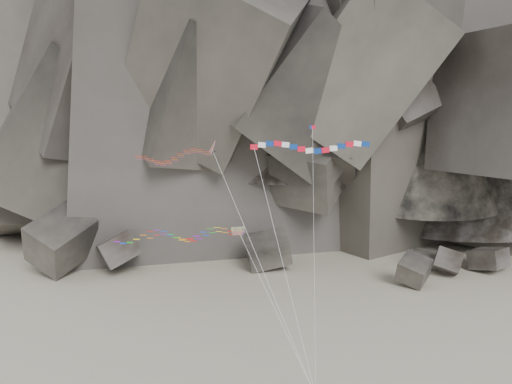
# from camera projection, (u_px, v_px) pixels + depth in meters

# --- Properties ---
(ground) EXTENTS (260.00, 260.00, 0.00)m
(ground) POSITION_uv_depth(u_px,v_px,m) (234.00, 381.00, 48.75)
(ground) COLOR gray
(ground) RESTS_ON ground
(headland) EXTENTS (110.00, 70.00, 84.00)m
(headland) POSITION_uv_depth(u_px,v_px,m) (279.00, 40.00, 110.95)
(headland) COLOR #4D473F
(headland) RESTS_ON ground
(boulder_field) EXTENTS (79.10, 20.70, 11.73)m
(boulder_field) POSITION_uv_depth(u_px,v_px,m) (181.00, 257.00, 81.89)
(boulder_field) COLOR #47423F
(boulder_field) RESTS_ON ground
(delta_kite) EXTENTS (18.71, 8.85, 21.84)m
(delta_kite) POSITION_uv_depth(u_px,v_px,m) (170.00, 157.00, 49.59)
(delta_kite) COLOR red
(delta_kite) RESTS_ON ground
(banner_kite) EXTENTS (11.67, 9.64, 21.75)m
(banner_kite) POSITION_uv_depth(u_px,v_px,m) (309.00, 147.00, 48.79)
(banner_kite) COLOR red
(banner_kite) RESTS_ON ground
(parafoil_kite) EXTENTS (21.35, 8.66, 13.15)m
(parafoil_kite) POSITION_uv_depth(u_px,v_px,m) (172.00, 235.00, 51.06)
(parafoil_kite) COLOR #F9F30D
(parafoil_kite) RESTS_ON ground
(pennant_kite) EXTENTS (0.94, 9.23, 23.21)m
(pennant_kite) POSITION_uv_depth(u_px,v_px,m) (313.00, 183.00, 47.53)
(pennant_kite) COLOR red
(pennant_kite) RESTS_ON ground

